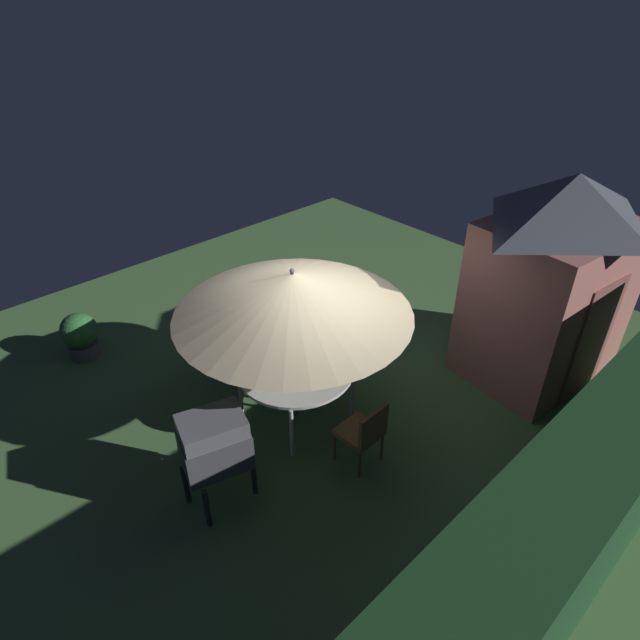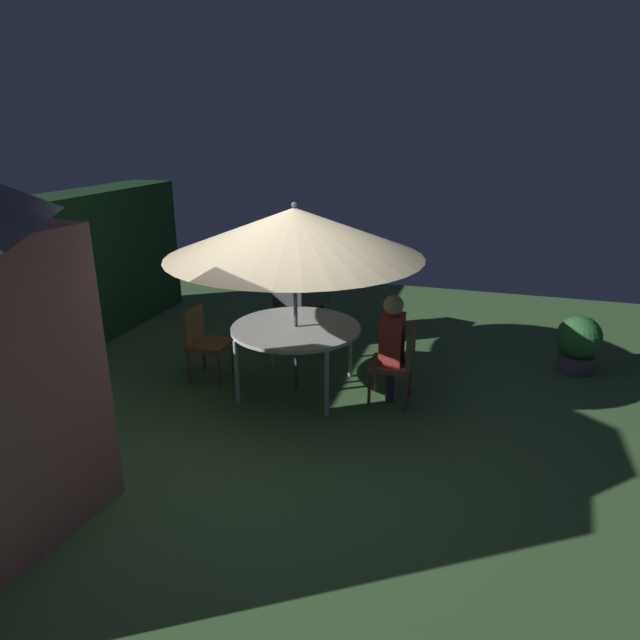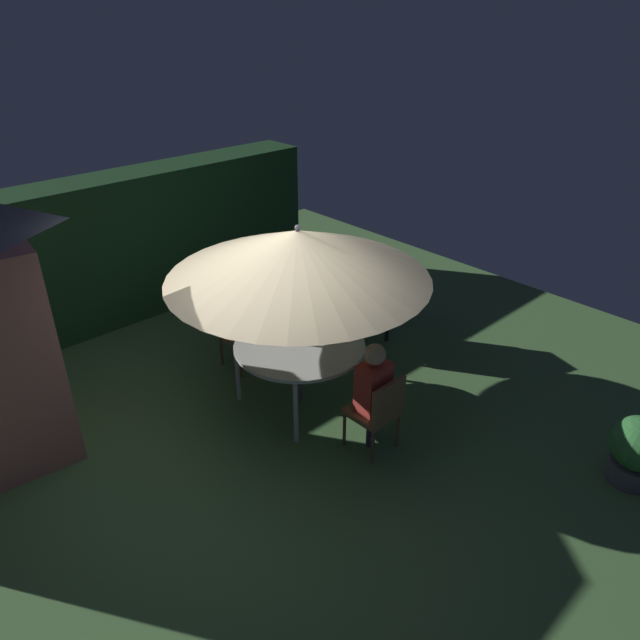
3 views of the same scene
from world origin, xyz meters
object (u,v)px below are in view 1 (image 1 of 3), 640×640
garden_shed (552,280)px  patio_table (295,371)px  patio_umbrella (293,294)px  chair_near_shed (240,345)px  chair_far_side (365,431)px  person_in_red (242,332)px  potted_plant_by_shed (80,335)px  bbq_grill (214,444)px

garden_shed → patio_table: 3.67m
patio_umbrella → chair_near_shed: size_ratio=3.17×
chair_near_shed → chair_far_side: bearing=91.1°
patio_umbrella → person_in_red: patio_umbrella is taller
patio_table → patio_umbrella: (0.00, -0.00, 1.14)m
chair_near_shed → person_in_red: 0.28m
garden_shed → patio_umbrella: size_ratio=1.04×
potted_plant_by_shed → person_in_red: bearing=125.5°
chair_far_side → person_in_red: 2.32m
chair_near_shed → patio_table: bearing=90.9°
garden_shed → chair_far_side: garden_shed is taller
chair_far_side → chair_near_shed: bearing=-88.9°
garden_shed → potted_plant_by_shed: 6.88m
garden_shed → potted_plant_by_shed: bearing=-45.9°
potted_plant_by_shed → person_in_red: (-1.51, 2.12, 0.40)m
patio_table → bbq_grill: size_ratio=1.25×
person_in_red → chair_far_side: bearing=91.1°
bbq_grill → chair_near_shed: size_ratio=1.33×
garden_shed → chair_far_side: bearing=-8.0°
garden_shed → patio_table: (3.20, -1.64, -0.77)m
chair_far_side → potted_plant_by_shed: bearing=-70.6°
patio_umbrella → garden_shed: bearing=152.9°
patio_table → patio_umbrella: size_ratio=0.52×
patio_table → chair_near_shed: (0.02, -1.20, -0.22)m
chair_near_shed → potted_plant_by_shed: (1.51, -2.03, -0.14)m
patio_table → chair_near_shed: bearing=-89.1°
person_in_red → garden_shed: bearing=139.4°
chair_near_shed → patio_umbrella: bearing=90.9°
patio_umbrella → patio_table: bearing=90.0°
garden_shed → patio_umbrella: bearing=-27.1°
potted_plant_by_shed → garden_shed: bearing=134.1°
garden_shed → potted_plant_by_shed: garden_shed is taller
garden_shed → chair_near_shed: (3.22, -2.84, -0.99)m
garden_shed → bbq_grill: size_ratio=2.47×
patio_table → bbq_grill: bbq_grill is taller
patio_umbrella → person_in_red: 1.57m
person_in_red → patio_table: bearing=90.9°
chair_far_side → garden_shed: bearing=172.0°
bbq_grill → patio_table: bearing=-163.6°
person_in_red → patio_umbrella: bearing=90.9°
potted_plant_by_shed → person_in_red: person_in_red is taller
patio_umbrella → bbq_grill: 1.88m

